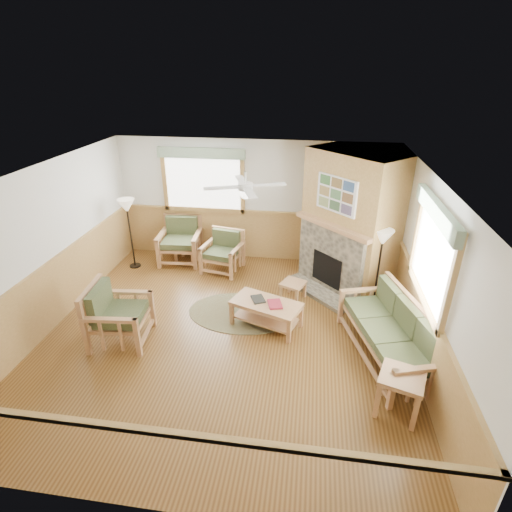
# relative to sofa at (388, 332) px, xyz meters

# --- Properties ---
(floor) EXTENTS (6.00, 6.00, 0.01)m
(floor) POSITION_rel_sofa_xyz_m (-2.55, 0.22, -0.47)
(floor) COLOR brown
(floor) RESTS_ON ground
(ceiling) EXTENTS (6.00, 6.00, 0.01)m
(ceiling) POSITION_rel_sofa_xyz_m (-2.55, 0.22, 2.23)
(ceiling) COLOR white
(ceiling) RESTS_ON floor
(wall_back) EXTENTS (6.00, 0.02, 2.70)m
(wall_back) POSITION_rel_sofa_xyz_m (-2.55, 3.22, 0.88)
(wall_back) COLOR silver
(wall_back) RESTS_ON floor
(wall_front) EXTENTS (6.00, 0.02, 2.70)m
(wall_front) POSITION_rel_sofa_xyz_m (-2.55, -2.78, 0.88)
(wall_front) COLOR silver
(wall_front) RESTS_ON floor
(wall_left) EXTENTS (0.02, 6.00, 2.70)m
(wall_left) POSITION_rel_sofa_xyz_m (-5.55, 0.22, 0.88)
(wall_left) COLOR silver
(wall_left) RESTS_ON floor
(wall_right) EXTENTS (0.02, 6.00, 2.70)m
(wall_right) POSITION_rel_sofa_xyz_m (0.45, 0.22, 0.88)
(wall_right) COLOR silver
(wall_right) RESTS_ON floor
(wainscot) EXTENTS (6.00, 6.00, 1.10)m
(wainscot) POSITION_rel_sofa_xyz_m (-2.55, 0.22, 0.08)
(wainscot) COLOR #A67E44
(wainscot) RESTS_ON floor
(fireplace) EXTENTS (3.11, 3.11, 2.70)m
(fireplace) POSITION_rel_sofa_xyz_m (-0.50, 2.27, 0.88)
(fireplace) COLOR #A67E44
(fireplace) RESTS_ON floor
(window_back) EXTENTS (1.90, 0.16, 1.50)m
(window_back) POSITION_rel_sofa_xyz_m (-3.65, 3.18, 2.06)
(window_back) COLOR white
(window_back) RESTS_ON wall_back
(window_right) EXTENTS (0.16, 1.90, 1.50)m
(window_right) POSITION_rel_sofa_xyz_m (0.41, 0.02, 2.06)
(window_right) COLOR white
(window_right) RESTS_ON wall_right
(ceiling_fan) EXTENTS (1.59, 1.59, 0.36)m
(ceiling_fan) POSITION_rel_sofa_xyz_m (-2.25, 0.52, 2.19)
(ceiling_fan) COLOR white
(ceiling_fan) RESTS_ON ceiling
(sofa) EXTENTS (2.19, 1.39, 0.94)m
(sofa) POSITION_rel_sofa_xyz_m (0.00, 0.00, 0.00)
(sofa) COLOR #AF7E51
(sofa) RESTS_ON floor
(armchair_back_left) EXTENTS (0.95, 0.95, 0.99)m
(armchair_back_left) POSITION_rel_sofa_xyz_m (-4.15, 2.77, 0.03)
(armchair_back_left) COLOR #AF7E51
(armchair_back_left) RESTS_ON floor
(armchair_back_right) EXTENTS (0.91, 0.91, 0.86)m
(armchair_back_right) POSITION_rel_sofa_xyz_m (-3.11, 2.46, -0.04)
(armchair_back_right) COLOR #AF7E51
(armchair_back_right) RESTS_ON floor
(armchair_left) EXTENTS (0.96, 0.96, 0.99)m
(armchair_left) POSITION_rel_sofa_xyz_m (-4.21, -0.16, 0.02)
(armchair_left) COLOR #AF7E51
(armchair_left) RESTS_ON floor
(coffee_table) EXTENTS (1.30, 0.95, 0.47)m
(coffee_table) POSITION_rel_sofa_xyz_m (-1.92, 0.55, -0.24)
(coffee_table) COLOR #AF7E51
(coffee_table) RESTS_ON floor
(end_table_chairs) EXTENTS (0.51, 0.50, 0.53)m
(end_table_chairs) POSITION_rel_sofa_xyz_m (-4.00, 2.77, -0.20)
(end_table_chairs) COLOR #AF7E51
(end_table_chairs) RESTS_ON floor
(end_table_sofa) EXTENTS (0.67, 0.66, 0.60)m
(end_table_sofa) POSITION_rel_sofa_xyz_m (0.00, -1.08, -0.17)
(end_table_sofa) COLOR #AF7E51
(end_table_sofa) RESTS_ON floor
(footstool) EXTENTS (0.54, 0.54, 0.36)m
(footstool) POSITION_rel_sofa_xyz_m (-1.52, 1.50, -0.29)
(footstool) COLOR #AF7E51
(footstool) RESTS_ON floor
(braided_rug) EXTENTS (2.49, 2.49, 0.01)m
(braided_rug) POSITION_rel_sofa_xyz_m (-2.41, 0.87, -0.46)
(braided_rug) COLOR brown
(braided_rug) RESTS_ON floor
(floor_lamp_left) EXTENTS (0.43, 0.43, 1.58)m
(floor_lamp_left) POSITION_rel_sofa_xyz_m (-5.10, 2.35, 0.32)
(floor_lamp_left) COLOR black
(floor_lamp_left) RESTS_ON floor
(floor_lamp_right) EXTENTS (0.44, 0.44, 1.54)m
(floor_lamp_right) POSITION_rel_sofa_xyz_m (0.00, 1.47, 0.30)
(floor_lamp_right) COLOR black
(floor_lamp_right) RESTS_ON floor
(book_red) EXTENTS (0.29, 0.35, 0.03)m
(book_red) POSITION_rel_sofa_xyz_m (-1.77, 0.50, 0.03)
(book_red) COLOR maroon
(book_red) RESTS_ON coffee_table
(book_dark) EXTENTS (0.29, 0.33, 0.02)m
(book_dark) POSITION_rel_sofa_xyz_m (-2.07, 0.62, 0.02)
(book_dark) COLOR black
(book_dark) RESTS_ON coffee_table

